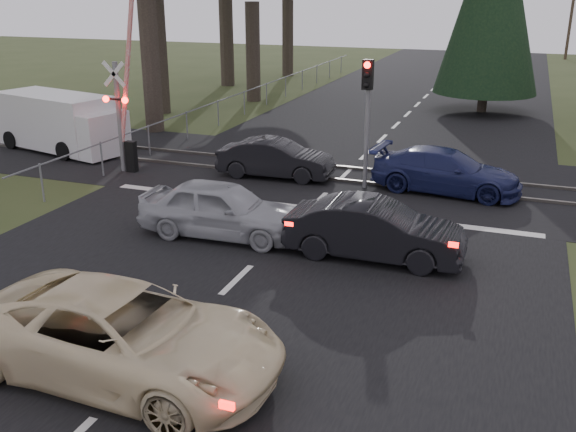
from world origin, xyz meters
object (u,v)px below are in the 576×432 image
at_px(cream_coupe, 123,334).
at_px(utility_pole_far, 573,4).
at_px(white_van, 63,123).
at_px(crossing_signal, 124,114).
at_px(blue_sedan, 446,171).
at_px(silver_car, 221,209).
at_px(dark_hatchback, 375,230).
at_px(dark_car_far, 276,159).
at_px(traffic_signal_center, 367,102).

bearing_deg(cream_coupe, utility_pole_far, -6.82).
bearing_deg(white_van, crossing_signal, -9.42).
distance_m(crossing_signal, blue_sedan, 10.96).
height_order(crossing_signal, silver_car, crossing_signal).
relative_size(crossing_signal, dark_hatchback, 1.64).
height_order(cream_coupe, white_van, white_van).
relative_size(utility_pole_far, dark_car_far, 2.29).
relative_size(traffic_signal_center, silver_car, 0.95).
bearing_deg(dark_car_far, white_van, 83.01).
relative_size(dark_hatchback, dark_car_far, 1.08).
bearing_deg(utility_pole_far, blue_sedan, -96.52).
bearing_deg(utility_pole_far, silver_car, -101.38).
distance_m(silver_car, dark_car_far, 5.63).
distance_m(crossing_signal, traffic_signal_center, 8.36).
bearing_deg(blue_sedan, cream_coupe, 168.49).
bearing_deg(silver_car, utility_pole_far, -13.54).
xyz_separation_m(cream_coupe, white_van, (-11.17, 12.52, 0.36)).
height_order(silver_car, dark_car_far, silver_car).
bearing_deg(traffic_signal_center, silver_car, -115.08).
xyz_separation_m(blue_sedan, white_van, (-14.87, 0.27, 0.44)).
bearing_deg(white_van, utility_pole_far, 78.96).
height_order(crossing_signal, cream_coupe, crossing_signal).
distance_m(blue_sedan, white_van, 14.88).
relative_size(dark_hatchback, blue_sedan, 0.91).
bearing_deg(traffic_signal_center, white_van, 176.11).
bearing_deg(silver_car, dark_hatchback, -92.87).
xyz_separation_m(utility_pole_far, silver_car, (-9.99, -49.65, -3.99)).
xyz_separation_m(traffic_signal_center, dark_hatchback, (1.58, -5.37, -2.11)).
bearing_deg(dark_hatchback, traffic_signal_center, 15.80).
distance_m(traffic_signal_center, white_van, 12.51).
bearing_deg(white_van, cream_coupe, -34.74).
bearing_deg(blue_sedan, traffic_signal_center, 108.20).
height_order(dark_hatchback, white_van, white_van).
bearing_deg(dark_car_far, blue_sedan, -90.27).
bearing_deg(traffic_signal_center, crossing_signal, -173.85).
distance_m(traffic_signal_center, cream_coupe, 11.92).
distance_m(utility_pole_far, dark_hatchback, 50.21).
distance_m(cream_coupe, white_van, 16.78).
distance_m(crossing_signal, silver_car, 7.41).
bearing_deg(dark_car_far, crossing_signal, 99.32).
xyz_separation_m(traffic_signal_center, cream_coupe, (-1.20, -11.68, -2.05)).
bearing_deg(silver_car, crossing_signal, 50.38).
bearing_deg(cream_coupe, dark_hatchback, -21.79).
bearing_deg(blue_sedan, dark_hatchback, 176.49).
height_order(utility_pole_far, dark_car_far, utility_pole_far).
relative_size(utility_pole_far, blue_sedan, 1.93).
bearing_deg(blue_sedan, silver_car, 145.04).
bearing_deg(utility_pole_far, dark_car_far, -103.60).
height_order(crossing_signal, dark_hatchback, crossing_signal).
distance_m(utility_pole_far, dark_car_far, 45.51).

